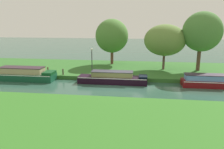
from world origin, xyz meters
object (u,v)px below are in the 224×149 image
willow_tree_right (202,32)px  willow_tree_left (112,36)px  black_narrowboat (113,78)px  mooring_post_far (63,72)px  lamp_post (92,57)px  mooring_post_near (48,71)px  willow_tree_centre (165,40)px  forest_cruiser (24,74)px  maroon_barge (209,81)px

willow_tree_right → willow_tree_left: bearing=164.0°
black_narrowboat → mooring_post_far: 5.79m
lamp_post → mooring_post_near: lamp_post is taller
willow_tree_left → willow_tree_centre: 7.18m
willow_tree_left → black_narrowboat: bearing=-81.6°
willow_tree_left → willow_tree_right: size_ratio=0.89×
black_narrowboat → willow_tree_right: willow_tree_right is taller
forest_cruiser → willow_tree_right: willow_tree_right is taller
lamp_post → mooring_post_near: bearing=-163.7°
black_narrowboat → lamp_post: size_ratio=2.46×
black_narrowboat → willow_tree_centre: size_ratio=1.29×
black_narrowboat → willow_tree_centre: (5.48, 5.53, 3.40)m
forest_cruiser → maroon_barge: bearing=-0.0°
mooring_post_near → mooring_post_far: size_ratio=1.21×
willow_tree_centre → forest_cruiser: bearing=-159.8°
mooring_post_near → forest_cruiser: bearing=-151.0°
willow_tree_centre → mooring_post_near: bearing=-161.3°
willow_tree_right → mooring_post_near: 17.81m
forest_cruiser → willow_tree_left: 12.18m
forest_cruiser → mooring_post_far: size_ratio=9.99×
willow_tree_left → mooring_post_near: (-6.17, -6.95, -3.39)m
willow_tree_centre → lamp_post: bearing=-160.0°
maroon_barge → mooring_post_far: bearing=175.4°
maroon_barge → mooring_post_near: bearing=175.9°
forest_cruiser → mooring_post_far: forest_cruiser is taller
black_narrowboat → lamp_post: lamp_post is taller
maroon_barge → forest_cruiser: bearing=180.0°
maroon_barge → forest_cruiser: (-18.79, 0.00, 0.08)m
willow_tree_right → mooring_post_far: willow_tree_right is taller
forest_cruiser → mooring_post_near: size_ratio=8.27×
lamp_post → mooring_post_near: 5.05m
willow_tree_left → willow_tree_right: 11.17m
forest_cruiser → mooring_post_far: (3.87, 1.19, 0.12)m
forest_cruiser → willow_tree_centre: willow_tree_centre is taller
maroon_barge → black_narrowboat: bearing=180.0°
forest_cruiser → lamp_post: bearing=20.6°
mooring_post_near → maroon_barge: bearing=-4.1°
willow_tree_right → mooring_post_far: bearing=-165.7°
mooring_post_near → mooring_post_far: (1.72, 0.00, -0.07)m
lamp_post → mooring_post_far: size_ratio=4.21×
willow_tree_right → lamp_post: (-12.22, -2.51, -2.77)m
maroon_barge → lamp_post: lamp_post is taller
black_narrowboat → mooring_post_near: size_ratio=8.59×
willow_tree_right → mooring_post_far: size_ratio=10.19×
black_narrowboat → lamp_post: (-2.72, 2.56, 1.65)m
black_narrowboat → mooring_post_near: bearing=170.8°
willow_tree_left → mooring_post_near: bearing=-131.6°
black_narrowboat → willow_tree_centre: 8.49m
maroon_barge → black_narrowboat: size_ratio=0.74×
willow_tree_left → willow_tree_centre: size_ratio=1.12×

